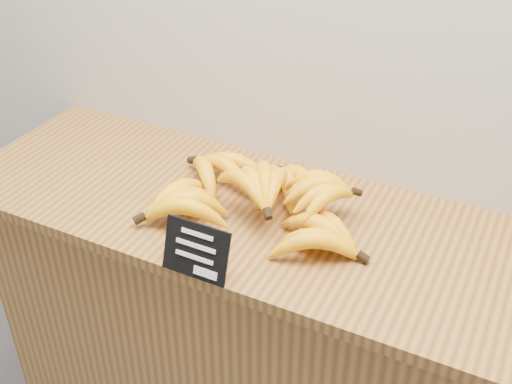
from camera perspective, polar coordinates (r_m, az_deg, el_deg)
name	(u,v)px	position (r m, az deg, el deg)	size (l,w,h in m)	color
counter	(264,355)	(1.83, 0.73, -14.25)	(1.38, 0.50, 0.90)	olive
counter_top	(265,219)	(1.52, 0.85, -2.37)	(1.57, 0.54, 0.03)	olive
chalkboard_sign	(196,251)	(1.31, -5.38, -5.23)	(0.15, 0.01, 0.12)	black
banana_pile	(257,194)	(1.49, 0.08, -0.18)	(0.56, 0.41, 0.12)	#FFBB0A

